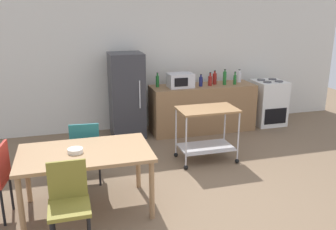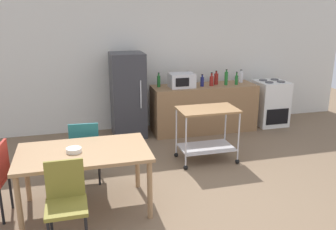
% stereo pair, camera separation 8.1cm
% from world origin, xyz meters
% --- Properties ---
extents(ground_plane, '(12.00, 12.00, 0.00)m').
position_xyz_m(ground_plane, '(0.00, 0.00, 0.00)').
color(ground_plane, brown).
extents(back_wall, '(8.40, 0.12, 2.90)m').
position_xyz_m(back_wall, '(0.00, 3.20, 1.45)').
color(back_wall, silver).
rests_on(back_wall, ground_plane).
extents(kitchen_counter, '(2.00, 0.64, 0.90)m').
position_xyz_m(kitchen_counter, '(0.90, 2.60, 0.45)').
color(kitchen_counter, olive).
rests_on(kitchen_counter, ground_plane).
extents(dining_table, '(1.50, 0.90, 0.75)m').
position_xyz_m(dining_table, '(-1.46, 0.23, 0.67)').
color(dining_table, '#A37A51').
rests_on(dining_table, ground_plane).
extents(chair_teal, '(0.43, 0.43, 0.89)m').
position_xyz_m(chair_teal, '(-1.42, 0.92, 0.52)').
color(chair_teal, '#1E666B').
rests_on(chair_teal, ground_plane).
extents(chair_olive, '(0.40, 0.40, 0.89)m').
position_xyz_m(chair_olive, '(-1.67, -0.44, 0.52)').
color(chair_olive, olive).
rests_on(chair_olive, ground_plane).
extents(stove_oven, '(0.60, 0.61, 0.92)m').
position_xyz_m(stove_oven, '(2.35, 2.62, 0.45)').
color(stove_oven, white).
rests_on(stove_oven, ground_plane).
extents(refrigerator, '(0.60, 0.63, 1.55)m').
position_xyz_m(refrigerator, '(-0.55, 2.70, 0.78)').
color(refrigerator, '#333338').
rests_on(refrigerator, ground_plane).
extents(kitchen_cart, '(0.91, 0.57, 0.85)m').
position_xyz_m(kitchen_cart, '(0.44, 1.21, 0.57)').
color(kitchen_cart, olive).
rests_on(kitchen_cart, ground_plane).
extents(bottle_wine, '(0.06, 0.06, 0.27)m').
position_xyz_m(bottle_wine, '(0.03, 2.69, 1.01)').
color(bottle_wine, '#1E6628').
rests_on(bottle_wine, kitchen_counter).
extents(microwave, '(0.46, 0.35, 0.26)m').
position_xyz_m(microwave, '(0.43, 2.55, 1.03)').
color(microwave, silver).
rests_on(microwave, kitchen_counter).
extents(bottle_sparkling_water, '(0.07, 0.07, 0.23)m').
position_xyz_m(bottle_sparkling_water, '(0.83, 2.53, 0.99)').
color(bottle_sparkling_water, navy).
rests_on(bottle_sparkling_water, kitchen_counter).
extents(bottle_olive_oil, '(0.08, 0.08, 0.25)m').
position_xyz_m(bottle_olive_oil, '(1.02, 2.54, 1.00)').
color(bottle_olive_oil, maroon).
rests_on(bottle_olive_oil, kitchen_counter).
extents(bottle_hot_sauce, '(0.08, 0.08, 0.26)m').
position_xyz_m(bottle_hot_sauce, '(1.15, 2.64, 1.01)').
color(bottle_hot_sauce, maroon).
rests_on(bottle_hot_sauce, kitchen_counter).
extents(bottle_sesame_oil, '(0.07, 0.07, 0.30)m').
position_xyz_m(bottle_sesame_oil, '(1.31, 2.53, 1.03)').
color(bottle_sesame_oil, '#1E6628').
rests_on(bottle_sesame_oil, kitchen_counter).
extents(bottle_soy_sauce, '(0.06, 0.06, 0.25)m').
position_xyz_m(bottle_soy_sauce, '(1.52, 2.51, 1.00)').
color(bottle_soy_sauce, '#1E6628').
rests_on(bottle_soy_sauce, kitchen_counter).
extents(bottle_soda, '(0.08, 0.08, 0.25)m').
position_xyz_m(bottle_soda, '(1.70, 2.69, 1.01)').
color(bottle_soda, silver).
rests_on(bottle_soda, kitchen_counter).
extents(fruit_bowl, '(0.17, 0.17, 0.05)m').
position_xyz_m(fruit_bowl, '(-1.56, 0.21, 0.78)').
color(fruit_bowl, white).
rests_on(fruit_bowl, dining_table).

